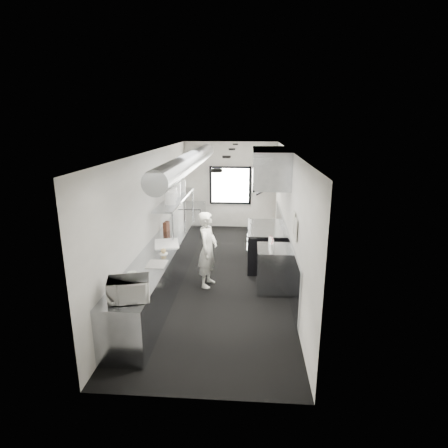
% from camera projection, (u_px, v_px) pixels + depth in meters
% --- Properties ---
extents(floor, '(3.00, 8.00, 0.01)m').
position_uv_depth(floor, '(220.00, 273.00, 8.48)').
color(floor, black).
rests_on(floor, ground).
extents(ceiling, '(3.00, 8.00, 0.01)m').
position_uv_depth(ceiling, '(220.00, 151.00, 7.72)').
color(ceiling, white).
rests_on(ceiling, wall_back).
extents(wall_back, '(3.00, 0.02, 2.80)m').
position_uv_depth(wall_back, '(230.00, 185.00, 11.94)').
color(wall_back, silver).
rests_on(wall_back, floor).
extents(wall_front, '(3.00, 0.02, 2.80)m').
position_uv_depth(wall_front, '(192.00, 299.00, 4.26)').
color(wall_front, silver).
rests_on(wall_front, floor).
extents(wall_left, '(0.02, 8.00, 2.80)m').
position_uv_depth(wall_left, '(154.00, 214.00, 8.20)').
color(wall_left, silver).
rests_on(wall_left, floor).
extents(wall_right, '(0.02, 8.00, 2.80)m').
position_uv_depth(wall_right, '(288.00, 216.00, 8.00)').
color(wall_right, silver).
rests_on(wall_right, floor).
extents(wall_cladding, '(0.03, 5.50, 1.10)m').
position_uv_depth(wall_cladding, '(285.00, 248.00, 8.51)').
color(wall_cladding, '#91979F').
rests_on(wall_cladding, wall_right).
extents(hvac_duct, '(0.40, 6.40, 0.40)m').
position_uv_depth(hvac_duct, '(191.00, 161.00, 8.22)').
color(hvac_duct, gray).
rests_on(hvac_duct, ceiling).
extents(service_window, '(1.36, 0.05, 1.25)m').
position_uv_depth(service_window, '(230.00, 185.00, 11.91)').
color(service_window, white).
rests_on(service_window, wall_back).
extents(exhaust_hood, '(0.81, 2.20, 0.88)m').
position_uv_depth(exhaust_hood, '(270.00, 167.00, 8.43)').
color(exhaust_hood, '#91979F').
rests_on(exhaust_hood, ceiling).
extents(prep_counter, '(0.70, 6.00, 0.90)m').
position_uv_depth(prep_counter, '(166.00, 262.00, 7.96)').
color(prep_counter, '#91979F').
rests_on(prep_counter, floor).
extents(pass_shelf, '(0.45, 3.00, 0.68)m').
position_uv_depth(pass_shelf, '(176.00, 199.00, 9.11)').
color(pass_shelf, '#91979F').
rests_on(pass_shelf, prep_counter).
extents(range, '(0.88, 1.60, 0.94)m').
position_uv_depth(range, '(265.00, 246.00, 8.95)').
color(range, black).
rests_on(range, floor).
extents(bottle_station, '(0.65, 0.80, 0.90)m').
position_uv_depth(bottle_station, '(273.00, 268.00, 7.60)').
color(bottle_station, '#91979F').
rests_on(bottle_station, floor).
extents(far_work_table, '(0.70, 1.20, 0.90)m').
position_uv_depth(far_work_table, '(192.00, 219.00, 11.51)').
color(far_work_table, '#91979F').
rests_on(far_work_table, floor).
extents(notice_sheet_a, '(0.02, 0.28, 0.38)m').
position_uv_depth(notice_sheet_a, '(294.00, 222.00, 6.79)').
color(notice_sheet_a, beige).
rests_on(notice_sheet_a, wall_right).
extents(notice_sheet_b, '(0.02, 0.28, 0.38)m').
position_uv_depth(notice_sheet_b, '(296.00, 230.00, 6.47)').
color(notice_sheet_b, beige).
rests_on(notice_sheet_b, wall_right).
extents(line_cook, '(0.50, 0.66, 1.62)m').
position_uv_depth(line_cook, '(208.00, 249.00, 7.67)').
color(line_cook, silver).
rests_on(line_cook, floor).
extents(microwave, '(0.63, 0.54, 0.33)m').
position_uv_depth(microwave, '(129.00, 289.00, 5.27)').
color(microwave, silver).
rests_on(microwave, prep_counter).
extents(deli_tub_a, '(0.15, 0.15, 0.10)m').
position_uv_depth(deli_tub_a, '(124.00, 282.00, 5.76)').
color(deli_tub_a, beige).
rests_on(deli_tub_a, prep_counter).
extents(deli_tub_b, '(0.17, 0.17, 0.11)m').
position_uv_depth(deli_tub_b, '(132.00, 276.00, 6.00)').
color(deli_tub_b, beige).
rests_on(deli_tub_b, prep_counter).
extents(newspaper, '(0.35, 0.43, 0.01)m').
position_uv_depth(newspaper, '(157.00, 264.00, 6.62)').
color(newspaper, silver).
rests_on(newspaper, prep_counter).
extents(small_plate, '(0.20, 0.20, 0.01)m').
position_uv_depth(small_plate, '(164.00, 254.00, 7.14)').
color(small_plate, white).
rests_on(small_plate, prep_counter).
extents(pastry, '(0.10, 0.10, 0.10)m').
position_uv_depth(pastry, '(163.00, 251.00, 7.13)').
color(pastry, tan).
rests_on(pastry, small_plate).
extents(cutting_board, '(0.64, 0.76, 0.02)m').
position_uv_depth(cutting_board, '(167.00, 244.00, 7.72)').
color(cutting_board, white).
rests_on(cutting_board, prep_counter).
extents(knife_block, '(0.12, 0.21, 0.22)m').
position_uv_depth(knife_block, '(166.00, 226.00, 8.64)').
color(knife_block, brown).
rests_on(knife_block, prep_counter).
extents(plate_stack_a, '(0.26, 0.26, 0.30)m').
position_uv_depth(plate_stack_a, '(170.00, 198.00, 8.36)').
color(plate_stack_a, white).
rests_on(plate_stack_a, pass_shelf).
extents(plate_stack_b, '(0.31, 0.31, 0.31)m').
position_uv_depth(plate_stack_b, '(172.00, 194.00, 8.81)').
color(plate_stack_b, white).
rests_on(plate_stack_b, pass_shelf).
extents(plate_stack_c, '(0.32, 0.32, 0.37)m').
position_uv_depth(plate_stack_c, '(176.00, 189.00, 9.20)').
color(plate_stack_c, white).
rests_on(plate_stack_c, pass_shelf).
extents(plate_stack_d, '(0.22, 0.22, 0.34)m').
position_uv_depth(plate_stack_d, '(181.00, 186.00, 9.84)').
color(plate_stack_d, white).
rests_on(plate_stack_d, pass_shelf).
extents(squeeze_bottle_a, '(0.08, 0.08, 0.20)m').
position_uv_depth(squeeze_bottle_a, '(271.00, 249.00, 7.15)').
color(squeeze_bottle_a, white).
rests_on(squeeze_bottle_a, bottle_station).
extents(squeeze_bottle_b, '(0.06, 0.06, 0.17)m').
position_uv_depth(squeeze_bottle_b, '(272.00, 246.00, 7.34)').
color(squeeze_bottle_b, white).
rests_on(squeeze_bottle_b, bottle_station).
extents(squeeze_bottle_c, '(0.07, 0.07, 0.18)m').
position_uv_depth(squeeze_bottle_c, '(272.00, 244.00, 7.45)').
color(squeeze_bottle_c, white).
rests_on(squeeze_bottle_c, bottle_station).
extents(squeeze_bottle_d, '(0.08, 0.08, 0.19)m').
position_uv_depth(squeeze_bottle_d, '(272.00, 242.00, 7.56)').
color(squeeze_bottle_d, white).
rests_on(squeeze_bottle_d, bottle_station).
extents(squeeze_bottle_e, '(0.06, 0.06, 0.16)m').
position_uv_depth(squeeze_bottle_e, '(270.00, 240.00, 7.72)').
color(squeeze_bottle_e, white).
rests_on(squeeze_bottle_e, bottle_station).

